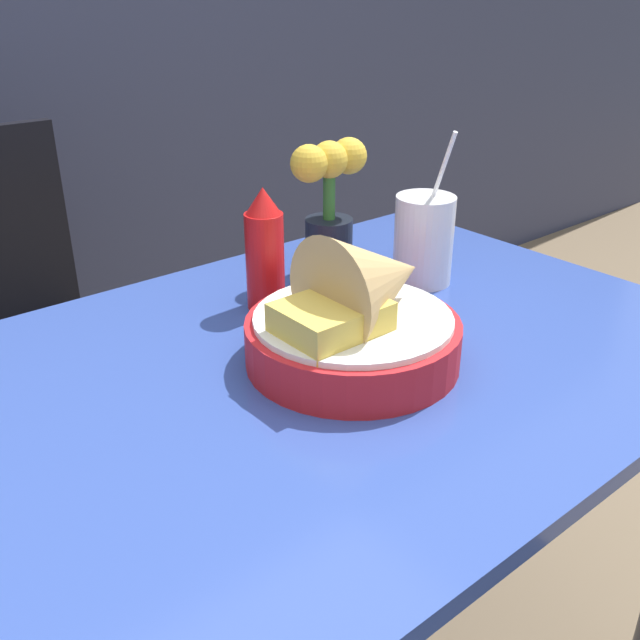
# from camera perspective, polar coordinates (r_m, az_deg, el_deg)

# --- Properties ---
(dining_table) EXTENTS (1.19, 0.77, 0.72)m
(dining_table) POSITION_cam_1_polar(r_m,az_deg,el_deg) (0.97, -1.91, -8.74)
(dining_table) COLOR #334C9E
(dining_table) RESTS_ON ground_plane
(food_basket) EXTENTS (0.28, 0.28, 0.18)m
(food_basket) POSITION_cam_1_polar(r_m,az_deg,el_deg) (0.91, 3.19, 0.35)
(food_basket) COLOR red
(food_basket) RESTS_ON dining_table
(ketchup_bottle) EXTENTS (0.06, 0.06, 0.18)m
(ketchup_bottle) POSITION_cam_1_polar(r_m,az_deg,el_deg) (1.05, -4.45, 5.52)
(ketchup_bottle) COLOR red
(ketchup_bottle) RESTS_ON dining_table
(drink_cup) EXTENTS (0.10, 0.10, 0.25)m
(drink_cup) POSITION_cam_1_polar(r_m,az_deg,el_deg) (1.16, 8.27, 6.15)
(drink_cup) COLOR silver
(drink_cup) RESTS_ON dining_table
(flower_vase) EXTENTS (0.14, 0.08, 0.22)m
(flower_vase) POSITION_cam_1_polar(r_m,az_deg,el_deg) (1.17, 0.73, 9.36)
(flower_vase) COLOR black
(flower_vase) RESTS_ON dining_table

